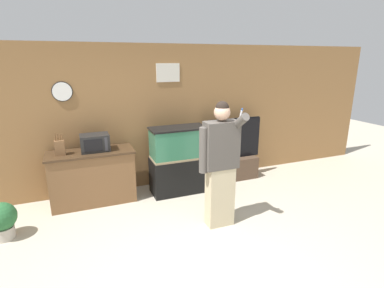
# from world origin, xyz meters

# --- Properties ---
(ground_plane) EXTENTS (18.00, 18.00, 0.00)m
(ground_plane) POSITION_xyz_m (0.00, 0.00, 0.00)
(ground_plane) COLOR #B2A893
(wall_back_paneled) EXTENTS (10.00, 0.08, 2.60)m
(wall_back_paneled) POSITION_xyz_m (-0.00, 2.46, 1.30)
(wall_back_paneled) COLOR olive
(wall_back_paneled) RESTS_ON ground_plane
(counter_island) EXTENTS (1.37, 0.56, 0.89)m
(counter_island) POSITION_xyz_m (-1.09, 2.06, 0.45)
(counter_island) COLOR brown
(counter_island) RESTS_ON ground_plane
(microwave) EXTENTS (0.45, 0.33, 0.27)m
(microwave) POSITION_xyz_m (-1.01, 2.08, 1.03)
(microwave) COLOR black
(microwave) RESTS_ON counter_island
(knife_block) EXTENTS (0.15, 0.10, 0.34)m
(knife_block) POSITION_xyz_m (-1.54, 2.04, 1.02)
(knife_block) COLOR brown
(knife_block) RESTS_ON counter_island
(aquarium_on_stand) EXTENTS (0.99, 0.48, 1.20)m
(aquarium_on_stand) POSITION_xyz_m (0.37, 1.93, 0.60)
(aquarium_on_stand) COLOR black
(aquarium_on_stand) RESTS_ON ground_plane
(tv_on_stand) EXTENTS (1.14, 0.40, 1.23)m
(tv_on_stand) POSITION_xyz_m (1.59, 2.12, 0.36)
(tv_on_stand) COLOR #4C3828
(tv_on_stand) RESTS_ON ground_plane
(person_standing) EXTENTS (0.57, 0.43, 1.81)m
(person_standing) POSITION_xyz_m (0.54, 0.65, 0.94)
(person_standing) COLOR #BCAD89
(person_standing) RESTS_ON ground_plane
(potted_plant) EXTENTS (0.38, 0.38, 0.52)m
(potted_plant) POSITION_xyz_m (-2.31, 1.39, 0.29)
(potted_plant) COLOR #B2A899
(potted_plant) RESTS_ON ground_plane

